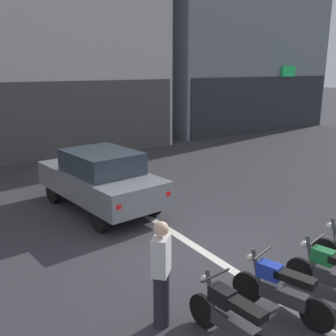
% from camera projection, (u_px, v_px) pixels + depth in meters
% --- Properties ---
extents(ground_plane, '(120.00, 120.00, 0.00)m').
position_uv_depth(ground_plane, '(210.00, 256.00, 7.98)').
color(ground_plane, '#333338').
extents(lane_centre_line, '(0.20, 18.00, 0.01)m').
position_uv_depth(lane_centre_line, '(97.00, 184.00, 12.87)').
color(lane_centre_line, silver).
rests_on(lane_centre_line, ground).
extents(building_mid_block, '(10.22, 8.22, 11.49)m').
position_uv_depth(building_mid_block, '(36.00, 24.00, 18.49)').
color(building_mid_block, silver).
rests_on(building_mid_block, ground).
extents(building_far_right, '(10.90, 7.41, 15.06)m').
position_uv_depth(building_far_right, '(227.00, 4.00, 24.15)').
color(building_far_right, gray).
rests_on(building_far_right, ground).
extents(car_grey_crossing_near, '(2.26, 4.29, 1.64)m').
position_uv_depth(car_grey_crossing_near, '(100.00, 178.00, 10.40)').
color(car_grey_crossing_near, black).
rests_on(car_grey_crossing_near, ground).
extents(motorcycle_black_row_leftmost, '(0.55, 1.67, 0.98)m').
position_uv_depth(motorcycle_black_row_leftmost, '(232.00, 318.00, 5.30)').
color(motorcycle_black_row_leftmost, black).
rests_on(motorcycle_black_row_leftmost, ground).
extents(motorcycle_blue_row_left_mid, '(0.65, 1.62, 0.98)m').
position_uv_depth(motorcycle_blue_row_left_mid, '(280.00, 289.00, 5.99)').
color(motorcycle_blue_row_left_mid, black).
rests_on(motorcycle_blue_row_left_mid, ground).
extents(motorcycle_green_row_centre, '(0.58, 1.64, 0.98)m').
position_uv_depth(motorcycle_green_row_centre, '(333.00, 273.00, 6.44)').
color(motorcycle_green_row_centre, black).
rests_on(motorcycle_green_row_centre, ground).
extents(person_by_motorcycles, '(0.41, 0.41, 1.67)m').
position_uv_depth(person_by_motorcycles, '(161.00, 274.00, 5.65)').
color(person_by_motorcycles, '#23232D').
rests_on(person_by_motorcycles, ground).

